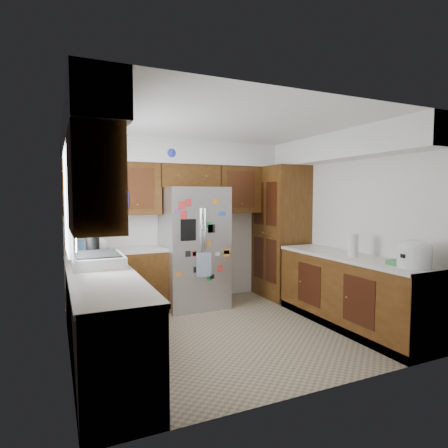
% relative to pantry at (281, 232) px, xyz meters
% --- Properties ---
extents(floor, '(3.60, 3.60, 0.00)m').
position_rel_pantry_xyz_m(floor, '(-1.50, -1.15, -1.07)').
color(floor, tan).
rests_on(floor, ground).
extents(room_shell, '(3.64, 3.24, 2.52)m').
position_rel_pantry_xyz_m(room_shell, '(-1.61, -0.79, 0.75)').
color(room_shell, white).
rests_on(room_shell, ground).
extents(left_counter_run, '(1.36, 3.20, 0.92)m').
position_rel_pantry_xyz_m(left_counter_run, '(-2.86, -1.12, -0.65)').
color(left_counter_run, '#45260D').
rests_on(left_counter_run, ground).
extents(right_counter_run, '(0.63, 2.25, 0.92)m').
position_rel_pantry_xyz_m(right_counter_run, '(0.00, -1.62, -0.65)').
color(right_counter_run, '#45260D').
rests_on(right_counter_run, ground).
extents(pantry, '(0.60, 0.90, 2.15)m').
position_rel_pantry_xyz_m(pantry, '(0.00, 0.00, 0.00)').
color(pantry, '#45260D').
rests_on(pantry, ground).
extents(fridge, '(0.90, 0.79, 1.80)m').
position_rel_pantry_xyz_m(fridge, '(-1.50, 0.05, -0.17)').
color(fridge, '#AFAFB5').
rests_on(fridge, ground).
extents(bridge_cabinet, '(0.96, 0.34, 0.35)m').
position_rel_pantry_xyz_m(bridge_cabinet, '(-1.50, 0.28, 0.90)').
color(bridge_cabinet, '#45260D').
rests_on(bridge_cabinet, fridge).
extents(fridge_top_items, '(0.77, 0.35, 0.28)m').
position_rel_pantry_xyz_m(fridge_top_items, '(-1.61, 0.23, 1.20)').
color(fridge_top_items, '#2F39C5').
rests_on(fridge_top_items, bridge_cabinet).
extents(sink_assembly, '(0.52, 0.70, 0.37)m').
position_rel_pantry_xyz_m(sink_assembly, '(-3.00, -1.05, -0.09)').
color(sink_assembly, white).
rests_on(sink_assembly, left_counter_run).
extents(left_counter_clutter, '(0.37, 0.89, 0.38)m').
position_rel_pantry_xyz_m(left_counter_clutter, '(-2.97, -0.32, -0.02)').
color(left_counter_clutter, black).
rests_on(left_counter_clutter, left_counter_run).
extents(rice_cooker, '(0.34, 0.34, 0.30)m').
position_rel_pantry_xyz_m(rice_cooker, '(-0.00, -2.53, -0.00)').
color(rice_cooker, white).
rests_on(rice_cooker, right_counter_run).
extents(paper_towel, '(0.12, 0.12, 0.28)m').
position_rel_pantry_xyz_m(paper_towel, '(-0.03, -1.69, -0.01)').
color(paper_towel, white).
rests_on(paper_towel, right_counter_run).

